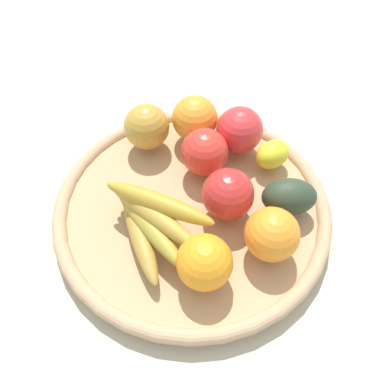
% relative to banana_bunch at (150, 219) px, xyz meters
% --- Properties ---
extents(ground_plane, '(2.40, 2.40, 0.00)m').
position_rel_banana_bunch_xyz_m(ground_plane, '(0.07, 0.05, -0.07)').
color(ground_plane, beige).
rests_on(ground_plane, ground).
extents(basket, '(0.44, 0.44, 0.04)m').
position_rel_banana_bunch_xyz_m(basket, '(0.07, 0.05, -0.05)').
color(basket, tan).
rests_on(basket, ground_plane).
extents(banana_bunch, '(0.16, 0.17, 0.07)m').
position_rel_banana_bunch_xyz_m(banana_bunch, '(0.00, 0.00, 0.00)').
color(banana_bunch, '#AC8836').
rests_on(banana_bunch, basket).
extents(apple_3, '(0.11, 0.11, 0.08)m').
position_rel_banana_bunch_xyz_m(apple_3, '(0.12, 0.02, 0.01)').
color(apple_3, red).
rests_on(apple_3, basket).
extents(apple_2, '(0.11, 0.11, 0.08)m').
position_rel_banana_bunch_xyz_m(apple_2, '(0.10, 0.11, 0.01)').
color(apple_2, red).
rests_on(apple_2, basket).
extents(apple_1, '(0.11, 0.11, 0.08)m').
position_rel_banana_bunch_xyz_m(apple_1, '(0.17, 0.15, 0.01)').
color(apple_1, red).
rests_on(apple_1, basket).
extents(orange_1, '(0.10, 0.10, 0.08)m').
position_rel_banana_bunch_xyz_m(orange_1, '(0.16, -0.06, 0.01)').
color(orange_1, orange).
rests_on(orange_1, basket).
extents(orange_2, '(0.08, 0.08, 0.08)m').
position_rel_banana_bunch_xyz_m(orange_2, '(0.06, -0.08, 0.00)').
color(orange_2, orange).
rests_on(orange_2, basket).
extents(avocado, '(0.09, 0.07, 0.06)m').
position_rel_banana_bunch_xyz_m(avocado, '(0.21, 0.01, -0.00)').
color(avocado, '#2C3C2A').
rests_on(avocado, basket).
extents(apple_0, '(0.11, 0.11, 0.08)m').
position_rel_banana_bunch_xyz_m(apple_0, '(0.02, 0.19, 0.01)').
color(apple_0, gold).
rests_on(apple_0, basket).
extents(lemon_0, '(0.07, 0.07, 0.05)m').
position_rel_banana_bunch_xyz_m(lemon_0, '(0.22, 0.10, -0.01)').
color(lemon_0, yellow).
rests_on(lemon_0, basket).
extents(orange_0, '(0.10, 0.10, 0.08)m').
position_rel_banana_bunch_xyz_m(orange_0, '(0.10, 0.19, 0.01)').
color(orange_0, orange).
rests_on(orange_0, basket).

